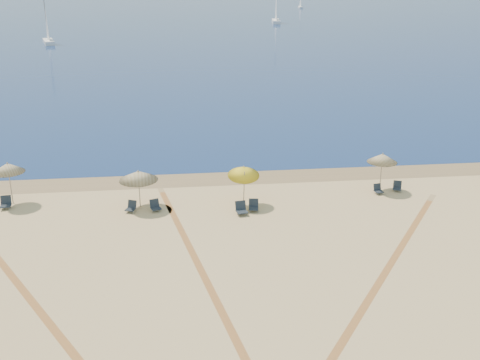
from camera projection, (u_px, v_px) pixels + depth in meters
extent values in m
plane|color=#0C2151|center=(182.00, 0.00, 225.12)|extent=(500.00, 500.00, 0.00)
plane|color=olive|center=(233.00, 177.00, 38.36)|extent=(500.00, 500.00, 0.00)
cylinder|color=gray|center=(10.00, 185.00, 33.73)|extent=(0.05, 0.05, 2.42)
cone|color=beige|center=(8.00, 168.00, 33.36)|extent=(1.90, 1.90, 0.55)
sphere|color=gray|center=(7.00, 163.00, 33.25)|extent=(0.08, 0.08, 0.08)
cylinder|color=gray|center=(139.00, 190.00, 33.33)|extent=(0.05, 0.09, 2.10)
cone|color=beige|center=(138.00, 176.00, 33.02)|extent=(2.26, 2.27, 0.59)
sphere|color=gray|center=(138.00, 171.00, 32.92)|extent=(0.08, 0.08, 0.08)
cylinder|color=gray|center=(244.00, 188.00, 33.40)|extent=(0.05, 0.56, 2.26)
cone|color=yellow|center=(244.00, 171.00, 33.26)|extent=(1.87, 1.94, 0.95)
sphere|color=gray|center=(244.00, 166.00, 33.15)|extent=(0.08, 0.08, 0.08)
cylinder|color=gray|center=(381.00, 173.00, 35.86)|extent=(0.05, 0.05, 2.26)
cone|color=beige|center=(382.00, 158.00, 35.51)|extent=(1.88, 1.88, 0.55)
sphere|color=gray|center=(383.00, 153.00, 35.40)|extent=(0.08, 0.08, 0.08)
cube|color=black|center=(6.00, 206.00, 33.34)|extent=(0.64, 0.64, 0.05)
cube|color=black|center=(6.00, 200.00, 33.52)|extent=(0.61, 0.28, 0.52)
cylinder|color=#A5A5AD|center=(1.00, 209.00, 33.13)|extent=(0.03, 0.03, 0.19)
cylinder|color=#A5A5AD|center=(9.00, 208.00, 33.23)|extent=(0.03, 0.03, 0.19)
cube|color=black|center=(130.00, 209.00, 32.91)|extent=(0.67, 0.67, 0.05)
cube|color=black|center=(132.00, 204.00, 33.05)|extent=(0.55, 0.37, 0.46)
cylinder|color=#A5A5AD|center=(127.00, 212.00, 32.81)|extent=(0.02, 0.02, 0.17)
cylinder|color=#A5A5AD|center=(134.00, 212.00, 32.71)|extent=(0.02, 0.02, 0.17)
cube|color=black|center=(156.00, 208.00, 33.01)|extent=(0.69, 0.69, 0.05)
cube|color=black|center=(154.00, 203.00, 33.15)|extent=(0.57, 0.37, 0.48)
cylinder|color=#A5A5AD|center=(152.00, 212.00, 32.77)|extent=(0.02, 0.02, 0.18)
cylinder|color=#A5A5AD|center=(160.00, 211.00, 32.95)|extent=(0.02, 0.02, 0.18)
cube|color=black|center=(242.00, 212.00, 32.54)|extent=(0.69, 0.69, 0.05)
cube|color=black|center=(240.00, 205.00, 32.72)|extent=(0.63, 0.31, 0.54)
cylinder|color=#A5A5AD|center=(238.00, 215.00, 32.32)|extent=(0.03, 0.03, 0.20)
cylinder|color=#A5A5AD|center=(246.00, 214.00, 32.44)|extent=(0.03, 0.03, 0.20)
cube|color=black|center=(254.00, 208.00, 33.01)|extent=(0.62, 0.62, 0.05)
cube|color=black|center=(254.00, 203.00, 33.17)|extent=(0.57, 0.28, 0.49)
cylinder|color=#A5A5AD|center=(250.00, 211.00, 32.86)|extent=(0.02, 0.02, 0.18)
cylinder|color=#A5A5AD|center=(258.00, 211.00, 32.84)|extent=(0.02, 0.02, 0.18)
cube|color=black|center=(379.00, 191.00, 35.52)|extent=(0.56, 0.56, 0.04)
cube|color=black|center=(377.00, 187.00, 35.66)|extent=(0.51, 0.26, 0.43)
cylinder|color=#A5A5AD|center=(377.00, 194.00, 35.33)|extent=(0.02, 0.02, 0.16)
cylinder|color=#A5A5AD|center=(382.00, 193.00, 35.44)|extent=(0.02, 0.02, 0.16)
cube|color=black|center=(397.00, 189.00, 35.93)|extent=(0.66, 0.66, 0.05)
cube|color=black|center=(397.00, 184.00, 36.08)|extent=(0.54, 0.37, 0.45)
cylinder|color=#A5A5AD|center=(395.00, 191.00, 35.84)|extent=(0.02, 0.02, 0.17)
cylinder|color=#A5A5AD|center=(401.00, 191.00, 35.74)|extent=(0.02, 0.02, 0.17)
cube|color=white|center=(49.00, 42.00, 102.09)|extent=(3.22, 6.41, 0.68)
cylinder|color=gray|center=(46.00, 16.00, 100.53)|extent=(0.14, 0.14, 9.03)
cube|color=white|center=(300.00, 7.00, 184.87)|extent=(1.35, 4.35, 0.47)
cube|color=white|center=(276.00, 21.00, 137.86)|extent=(2.48, 6.94, 0.74)
cylinder|color=gray|center=(277.00, 1.00, 136.16)|extent=(0.15, 0.15, 9.88)
plane|color=tan|center=(223.00, 315.00, 23.33)|extent=(32.86, 32.86, 0.00)
plane|color=tan|center=(216.00, 300.00, 24.31)|extent=(32.86, 32.86, 0.00)
plane|color=tan|center=(357.00, 318.00, 23.08)|extent=(39.02, 39.02, 0.00)
plane|color=tan|center=(365.00, 305.00, 23.98)|extent=(39.02, 39.02, 0.00)
plane|color=tan|center=(13.00, 277.00, 26.10)|extent=(38.51, 38.51, 0.00)
plane|color=tan|center=(5.00, 268.00, 26.91)|extent=(38.51, 38.51, 0.00)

